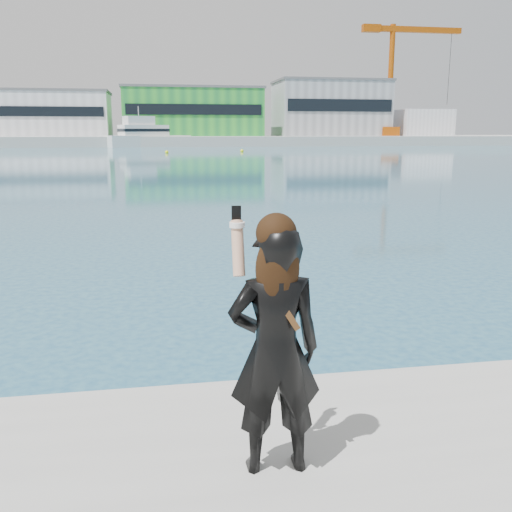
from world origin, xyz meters
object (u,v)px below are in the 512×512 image
Objects in this scene: motor_yacht at (146,136)px; buoy_near at (242,152)px; woman at (275,343)px; buoy_extra at (167,153)px; dock_crane at (396,76)px.

buoy_near is at bearing -89.69° from motor_yacht.
woman is at bearing -113.03° from motor_yacht.
woman is (-0.87, -78.44, 1.68)m from buoy_extra.
motor_yacht is at bearing -87.39° from woman.
dock_crane is 69.80m from buoy_extra.
buoy_extra is at bearing -163.14° from buoy_near.
dock_crane is 13.85× the size of woman.
buoy_near is at bearing -135.27° from dock_crane.
dock_crane is at bearing -15.00° from motor_yacht.
buoy_extra is (-11.14, -3.38, 0.00)m from buoy_near.
buoy_extra is (3.28, -34.92, -2.18)m from motor_yacht.
motor_yacht is 9.82× the size of woman.
buoy_near is 11.64m from buoy_extra.
dock_crane is 59.58m from buoy_near.
dock_crane reaches higher than motor_yacht.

